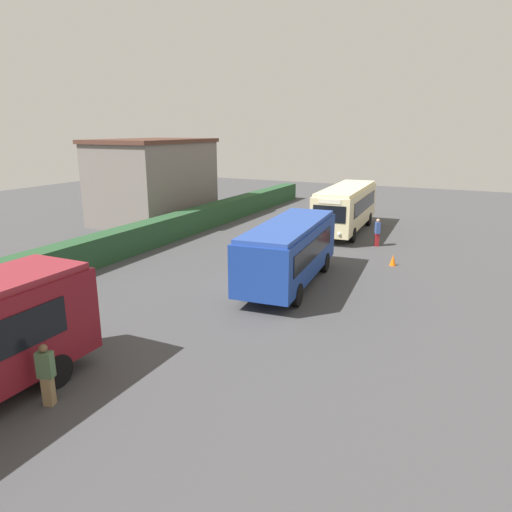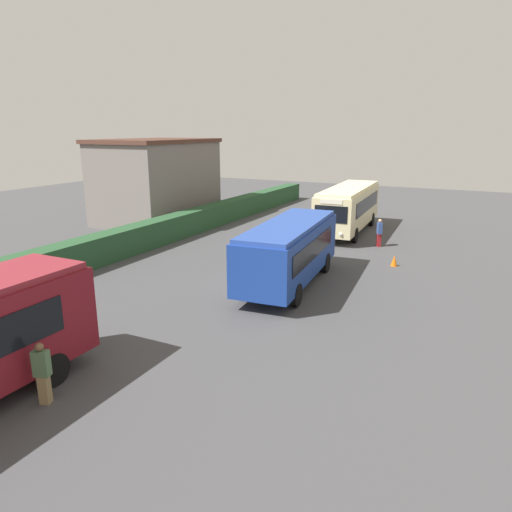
% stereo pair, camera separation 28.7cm
% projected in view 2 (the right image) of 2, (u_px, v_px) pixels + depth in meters
% --- Properties ---
extents(ground_plane, '(86.81, 86.81, 0.00)m').
position_uv_depth(ground_plane, '(262.00, 287.00, 22.21)').
color(ground_plane, '#424244').
extents(bus_blue, '(8.79, 3.30, 3.01)m').
position_uv_depth(bus_blue, '(289.00, 249.00, 22.17)').
color(bus_blue, navy).
rests_on(bus_blue, ground_plane).
extents(bus_cream, '(10.05, 3.08, 3.27)m').
position_uv_depth(bus_cream, '(348.00, 206.00, 33.53)').
color(bus_cream, beige).
rests_on(bus_cream, ground_plane).
extents(person_left, '(0.39, 0.48, 1.79)m').
position_uv_depth(person_left, '(42.00, 372.00, 12.60)').
color(person_left, olive).
rests_on(person_left, ground_plane).
extents(person_center, '(0.49, 0.43, 1.77)m').
position_uv_depth(person_center, '(379.00, 232.00, 29.64)').
color(person_center, maroon).
rests_on(person_center, ground_plane).
extents(person_right, '(0.53, 0.42, 1.91)m').
position_uv_depth(person_right, '(318.00, 215.00, 35.04)').
color(person_right, maroon).
rests_on(person_right, ground_plane).
extents(person_far, '(0.53, 0.32, 1.82)m').
position_uv_depth(person_far, '(322.00, 211.00, 37.05)').
color(person_far, '#4C6B47').
rests_on(person_far, ground_plane).
extents(hedge_row, '(55.40, 1.32, 1.61)m').
position_uv_depth(hedge_row, '(105.00, 248.00, 26.28)').
color(hedge_row, '#254B2B').
rests_on(hedge_row, ground_plane).
extents(depot_building, '(9.74, 6.43, 6.48)m').
position_uv_depth(depot_building, '(157.00, 180.00, 37.42)').
color(depot_building, slate).
rests_on(depot_building, ground_plane).
extents(traffic_cone, '(0.36, 0.36, 0.60)m').
position_uv_depth(traffic_cone, '(394.00, 261.00, 25.55)').
color(traffic_cone, orange).
rests_on(traffic_cone, ground_plane).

